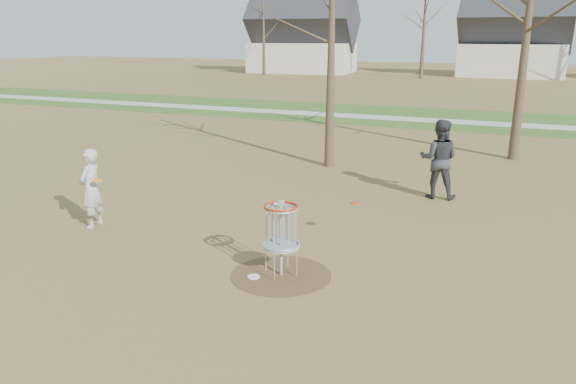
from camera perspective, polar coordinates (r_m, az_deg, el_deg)
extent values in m
plane|color=brown|center=(10.12, -0.70, -8.44)|extent=(160.00, 160.00, 0.00)
cube|color=#2D5119|center=(29.98, 15.67, 7.21)|extent=(160.00, 8.00, 0.01)
cube|color=#9E9E99|center=(29.00, 15.41, 6.98)|extent=(160.00, 1.50, 0.01)
cylinder|color=#47331E|center=(10.12, -0.70, -8.42)|extent=(1.80, 1.80, 0.01)
imported|color=#AEAEAE|center=(13.06, -19.39, 0.35)|extent=(0.51, 0.70, 1.76)
imported|color=#303135|center=(15.06, 15.08, 3.25)|extent=(1.06, 0.86, 2.06)
cylinder|color=white|center=(10.03, -3.54, -8.59)|extent=(0.22, 0.22, 0.02)
cylinder|color=red|center=(11.50, 6.93, -1.14)|extent=(0.22, 0.22, 0.06)
cylinder|color=orange|center=(12.72, -18.79, 1.11)|extent=(0.22, 0.22, 0.02)
cylinder|color=#9EA3AD|center=(9.86, -0.71, -4.86)|extent=(0.05, 0.05, 1.35)
cylinder|color=#9EA3AD|center=(9.91, -0.71, -5.54)|extent=(0.64, 0.64, 0.04)
torus|color=#9EA3AD|center=(9.68, -0.72, -1.67)|extent=(0.60, 0.60, 0.04)
torus|color=#AF220B|center=(9.67, -0.72, -1.48)|extent=(0.60, 0.60, 0.04)
cone|color=#382B1E|center=(17.90, 4.42, 14.42)|extent=(0.32, 0.32, 7.50)
cone|color=#382B1E|center=(20.46, 23.11, 14.82)|extent=(0.36, 0.36, 8.50)
cone|color=#382B1E|center=(60.22, -2.50, 15.57)|extent=(0.36, 0.36, 8.00)
cone|color=#382B1E|center=(57.29, 13.63, 15.66)|extent=(0.40, 0.40, 9.00)
cube|color=silver|center=(64.99, 1.49, 13.48)|extent=(11.46, 7.75, 3.20)
pyramid|color=#2D2D33|center=(64.95, 1.52, 16.45)|extent=(12.01, 7.79, 3.55)
cube|color=silver|center=(62.54, 21.81, 12.31)|extent=(10.24, 7.34, 3.20)
pyramid|color=#2D2D33|center=(62.49, 22.13, 15.38)|extent=(10.74, 7.36, 3.55)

